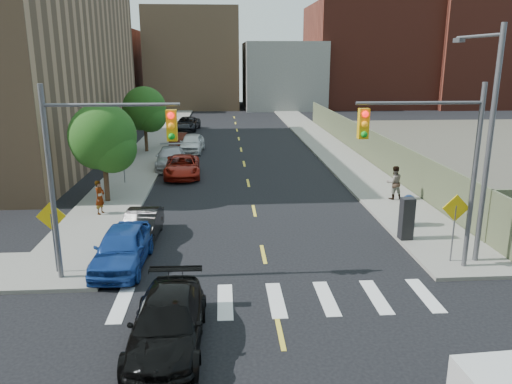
{
  "coord_description": "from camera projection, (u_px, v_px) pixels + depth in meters",
  "views": [
    {
      "loc": [
        -1.58,
        -11.02,
        7.84
      ],
      "look_at": [
        -0.14,
        10.43,
        2.0
      ],
      "focal_mm": 35.0,
      "sensor_mm": 36.0,
      "label": 1
    }
  ],
  "objects": [
    {
      "name": "ground",
      "position": [
        289.0,
        373.0,
        12.77
      ],
      "size": [
        160.0,
        160.0,
        0.0
      ],
      "primitive_type": "plane",
      "color": "black",
      "rests_on": "ground"
    },
    {
      "name": "sidewalk_nw",
      "position": [
        164.0,
        134.0,
        52.21
      ],
      "size": [
        3.5,
        73.0,
        0.15
      ],
      "primitive_type": "cube",
      "color": "gray",
      "rests_on": "ground"
    },
    {
      "name": "sidewalk_ne",
      "position": [
        310.0,
        132.0,
        53.21
      ],
      "size": [
        3.5,
        73.0,
        0.15
      ],
      "primitive_type": "cube",
      "color": "gray",
      "rests_on": "ground"
    },
    {
      "name": "fence_north",
      "position": [
        362.0,
        142.0,
        40.03
      ],
      "size": [
        0.12,
        44.0,
        2.5
      ],
      "primitive_type": "cube",
      "color": "#656949",
      "rests_on": "ground"
    },
    {
      "name": "bg_bldg_west",
      "position": [
        90.0,
        69.0,
        77.17
      ],
      "size": [
        14.0,
        18.0,
        12.0
      ],
      "primitive_type": "cube",
      "color": "#592319",
      "rests_on": "ground"
    },
    {
      "name": "bg_bldg_midwest",
      "position": [
        194.0,
        59.0,
        79.74
      ],
      "size": [
        14.0,
        16.0,
        15.0
      ],
      "primitive_type": "cube",
      "color": "#8C6B4C",
      "rests_on": "ground"
    },
    {
      "name": "bg_bldg_center",
      "position": [
        282.0,
        75.0,
        79.38
      ],
      "size": [
        12.0,
        16.0,
        10.0
      ],
      "primitive_type": "cube",
      "color": "gray",
      "rests_on": "ground"
    },
    {
      "name": "bg_bldg_east",
      "position": [
        366.0,
        56.0,
        81.43
      ],
      "size": [
        18.0,
        18.0,
        16.0
      ],
      "primitive_type": "cube",
      "color": "#592319",
      "rests_on": "ground"
    },
    {
      "name": "bg_bldg_fareast",
      "position": [
        467.0,
        49.0,
        80.27
      ],
      "size": [
        14.0,
        16.0,
        18.0
      ],
      "primitive_type": "cube",
      "color": "#592319",
      "rests_on": "ground"
    },
    {
      "name": "smokestack",
      "position": [
        495.0,
        17.0,
        79.22
      ],
      "size": [
        1.8,
        1.8,
        28.0
      ],
      "primitive_type": "cylinder",
      "color": "#8C6B4C",
      "rests_on": "ground"
    },
    {
      "name": "signal_nw",
      "position": [
        94.0,
        157.0,
        16.97
      ],
      "size": [
        4.59,
        0.3,
        7.0
      ],
      "color": "#59595E",
      "rests_on": "ground"
    },
    {
      "name": "signal_ne",
      "position": [
        436.0,
        153.0,
        17.75
      ],
      "size": [
        4.59,
        0.3,
        7.0
      ],
      "color": "#59595E",
      "rests_on": "ground"
    },
    {
      "name": "streetlight_ne",
      "position": [
        485.0,
        130.0,
        18.58
      ],
      "size": [
        0.25,
        3.7,
        9.0
      ],
      "color": "#59595E",
      "rests_on": "ground"
    },
    {
      "name": "warn_sign_nw",
      "position": [
        52.0,
        224.0,
        18.0
      ],
      "size": [
        1.06,
        0.06,
        2.83
      ],
      "color": "#59595E",
      "rests_on": "ground"
    },
    {
      "name": "warn_sign_ne",
      "position": [
        455.0,
        216.0,
        18.97
      ],
      "size": [
        1.06,
        0.06,
        2.83
      ],
      "color": "#59595E",
      "rests_on": "ground"
    },
    {
      "name": "warn_sign_midwest",
      "position": [
        123.0,
        154.0,
        31.0
      ],
      "size": [
        1.06,
        0.06,
        2.83
      ],
      "color": "#59595E",
      "rests_on": "ground"
    },
    {
      "name": "tree_west_near",
      "position": [
        103.0,
        141.0,
        26.79
      ],
      "size": [
        3.66,
        3.64,
        5.52
      ],
      "color": "#332114",
      "rests_on": "ground"
    },
    {
      "name": "tree_west_far",
      "position": [
        145.0,
        111.0,
        41.23
      ],
      "size": [
        3.66,
        3.64,
        5.52
      ],
      "color": "#332114",
      "rests_on": "ground"
    },
    {
      "name": "parked_car_blue",
      "position": [
        122.0,
        248.0,
        19.09
      ],
      "size": [
        1.99,
        4.65,
        1.56
      ],
      "primitive_type": "imported",
      "rotation": [
        0.0,
        0.0,
        -0.03
      ],
      "color": "navy",
      "rests_on": "ground"
    },
    {
      "name": "parked_car_black",
      "position": [
        142.0,
        226.0,
        21.97
      ],
      "size": [
        1.51,
        3.99,
        1.3
      ],
      "primitive_type": "imported",
      "rotation": [
        0.0,
        0.0,
        -0.04
      ],
      "color": "black",
      "rests_on": "ground"
    },
    {
      "name": "parked_car_red",
      "position": [
        182.0,
        166.0,
        33.63
      ],
      "size": [
        2.59,
        5.17,
        1.41
      ],
      "primitive_type": "imported",
      "rotation": [
        0.0,
        0.0,
        0.05
      ],
      "color": "maroon",
      "rests_on": "ground"
    },
    {
      "name": "parked_car_silver",
      "position": [
        171.0,
        158.0,
        36.18
      ],
      "size": [
        2.38,
        5.25,
        1.49
      ],
      "primitive_type": "imported",
      "rotation": [
        0.0,
        0.0,
        0.06
      ],
      "color": "#AAACB2",
      "rests_on": "ground"
    },
    {
      "name": "parked_car_white",
      "position": [
        192.0,
        143.0,
        42.15
      ],
      "size": [
        2.2,
        4.74,
        1.57
      ],
      "primitive_type": "imported",
      "rotation": [
        0.0,
        0.0,
        -0.08
      ],
      "color": "white",
      "rests_on": "ground"
    },
    {
      "name": "parked_car_maroon",
      "position": [
        179.0,
        140.0,
        44.81
      ],
      "size": [
        1.57,
        3.81,
        1.23
      ],
      "primitive_type": "imported",
      "rotation": [
        0.0,
        0.0,
        -0.07
      ],
      "color": "#3B130B",
      "rests_on": "ground"
    },
    {
      "name": "parked_car_grey",
      "position": [
        187.0,
        124.0,
        54.77
      ],
      "size": [
        2.94,
        5.48,
        1.46
      ],
      "primitive_type": "imported",
      "rotation": [
        0.0,
        0.0,
        -0.1
      ],
      "color": "black",
      "rests_on": "ground"
    },
    {
      "name": "black_sedan",
      "position": [
        168.0,
        323.0,
        13.79
      ],
      "size": [
        2.09,
        4.96,
        1.43
      ],
      "primitive_type": "imported",
      "rotation": [
        0.0,
        0.0,
        -0.02
      ],
      "color": "black",
      "rests_on": "ground"
    },
    {
      "name": "mailbox",
      "position": [
        408.0,
        211.0,
        23.37
      ],
      "size": [
        0.73,
        0.65,
        1.47
      ],
      "rotation": [
        0.0,
        0.0,
        -0.38
      ],
      "color": "navy",
      "rests_on": "sidewalk_ne"
    },
    {
      "name": "payphone",
      "position": [
        407.0,
        219.0,
        21.56
      ],
      "size": [
        0.58,
        0.49,
        1.85
      ],
      "primitive_type": "cube",
      "rotation": [
        0.0,
        0.0,
        0.08
      ],
      "color": "black",
      "rests_on": "sidewalk_ne"
    },
    {
      "name": "pedestrian_west",
      "position": [
        100.0,
        197.0,
        25.08
      ],
      "size": [
        0.6,
        0.73,
        1.72
      ],
      "primitive_type": "imported",
      "rotation": [
        0.0,
        0.0,
        1.22
      ],
      "color": "gray",
      "rests_on": "sidewalk_nw"
    },
    {
      "name": "pedestrian_east",
      "position": [
        394.0,
        183.0,
        27.68
      ],
      "size": [
        0.97,
        0.78,
        1.88
      ],
      "primitive_type": "imported",
      "rotation": [
        0.0,
        0.0,
        3.22
      ],
      "color": "gray",
      "rests_on": "sidewalk_ne"
    }
  ]
}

